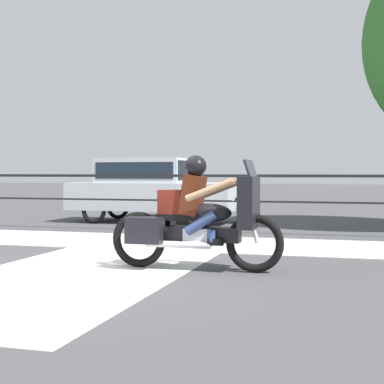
# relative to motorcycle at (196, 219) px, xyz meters

# --- Properties ---
(ground_plane) EXTENTS (120.00, 120.00, 0.00)m
(ground_plane) POSITION_rel_motorcycle_xyz_m (-1.35, -0.57, -0.69)
(ground_plane) COLOR #424244
(sidewalk_band) EXTENTS (44.00, 2.40, 0.01)m
(sidewalk_band) POSITION_rel_motorcycle_xyz_m (-1.35, 2.83, -0.69)
(sidewalk_band) COLOR #B7B2A8
(sidewalk_band) RESTS_ON ground
(crosswalk_band) EXTENTS (2.71, 6.00, 0.01)m
(crosswalk_band) POSITION_rel_motorcycle_xyz_m (-1.40, -0.77, -0.69)
(crosswalk_band) COLOR silver
(crosswalk_band) RESTS_ON ground
(fence_railing) EXTENTS (36.00, 0.05, 1.27)m
(fence_railing) POSITION_rel_motorcycle_xyz_m (-1.35, 4.67, 0.30)
(fence_railing) COLOR black
(fence_railing) RESTS_ON ground
(motorcycle) EXTENTS (2.38, 0.76, 1.54)m
(motorcycle) POSITION_rel_motorcycle_xyz_m (0.00, 0.00, 0.00)
(motorcycle) COLOR black
(motorcycle) RESTS_ON ground
(parked_car) EXTENTS (4.35, 1.69, 1.68)m
(parked_car) POSITION_rel_motorcycle_xyz_m (-3.18, 6.95, 0.25)
(parked_car) COLOR #B7BCC4
(parked_car) RESTS_ON ground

